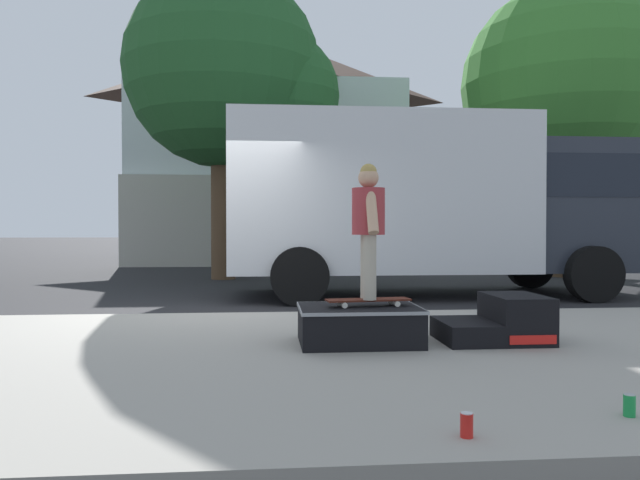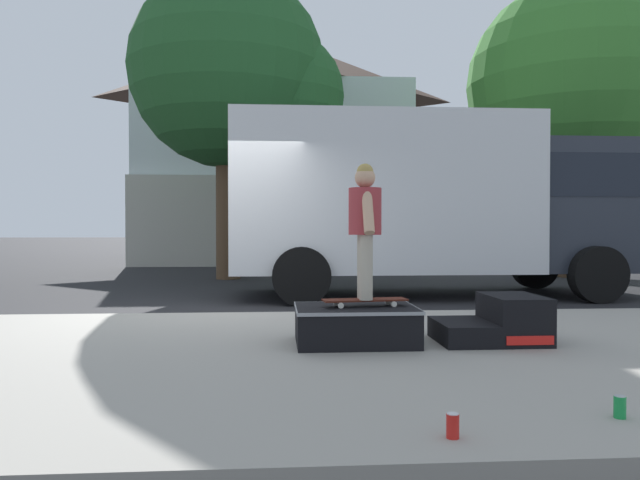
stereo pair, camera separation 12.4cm
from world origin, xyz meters
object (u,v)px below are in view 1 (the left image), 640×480
(skateboard, at_px, (368,300))
(street_tree_neighbour, at_px, (576,93))
(soda_can_b, at_px, (467,425))
(street_tree_main, at_px, (234,76))
(skater_kid, at_px, (368,219))
(soda_can, at_px, (629,405))
(skate_box, at_px, (359,324))
(kicker_ramp, at_px, (500,322))
(box_truck, at_px, (431,198))

(skateboard, xyz_separation_m, street_tree_neighbour, (6.53, 8.57, 3.94))
(skateboard, distance_m, soda_can_b, 2.55)
(street_tree_main, bearing_deg, skater_kid, -79.09)
(skater_kid, xyz_separation_m, soda_can, (1.10, -2.28, -1.08))
(street_tree_neighbour, bearing_deg, skate_box, -127.66)
(kicker_ramp, bearing_deg, skate_box, 179.98)
(skate_box, relative_size, street_tree_neighbour, 0.16)
(street_tree_neighbour, bearing_deg, skateboard, -127.32)
(skate_box, xyz_separation_m, street_tree_neighbour, (6.62, 8.58, 4.15))
(soda_can, relative_size, box_truck, 0.02)
(soda_can_b, height_order, box_truck, box_truck)
(kicker_ramp, xyz_separation_m, skater_kid, (-1.26, 0.01, 0.96))
(kicker_ramp, distance_m, box_truck, 5.11)
(skateboard, distance_m, box_truck, 5.36)
(skater_kid, relative_size, soda_can_b, 9.89)
(kicker_ramp, relative_size, box_truck, 0.14)
(skate_box, bearing_deg, soda_can, -62.34)
(soda_can_b, bearing_deg, street_tree_main, 98.87)
(skate_box, height_order, street_tree_neighbour, street_tree_neighbour)
(street_tree_main, bearing_deg, skate_box, -79.65)
(soda_can_b, bearing_deg, street_tree_neighbour, 59.81)
(kicker_ramp, height_order, soda_can, kicker_ramp)
(street_tree_main, height_order, street_tree_neighbour, street_tree_main)
(skate_box, xyz_separation_m, soda_can_b, (0.16, -2.52, -0.12))
(box_truck, distance_m, street_tree_neighbour, 6.52)
(skateboard, height_order, skater_kid, skater_kid)
(soda_can_b, bearing_deg, soda_can, 13.64)
(soda_can_b, height_order, street_tree_main, street_tree_main)
(box_truck, bearing_deg, soda_can_b, -104.13)
(skate_box, bearing_deg, soda_can_b, -86.28)
(skateboard, xyz_separation_m, box_truck, (1.94, 4.86, 1.18))
(soda_can, height_order, soda_can_b, same)
(skate_box, bearing_deg, skateboard, 3.33)
(skate_box, height_order, soda_can_b, skate_box)
(kicker_ramp, relative_size, soda_can, 7.71)
(skateboard, distance_m, street_tree_main, 9.75)
(kicker_ramp, bearing_deg, skateboard, 179.75)
(soda_can, xyz_separation_m, soda_can_b, (-1.03, -0.25, 0.00))
(box_truck, xyz_separation_m, street_tree_neighbour, (4.60, 3.72, 2.76))
(soda_can_b, distance_m, street_tree_neighbour, 13.53)
(skateboard, height_order, street_tree_main, street_tree_main)
(soda_can_b, relative_size, street_tree_neighbour, 0.02)
(skate_box, bearing_deg, skater_kid, 3.33)
(box_truck, bearing_deg, kicker_ramp, -97.96)
(street_tree_neighbour, bearing_deg, box_truck, -141.06)
(kicker_ramp, height_order, soda_can_b, kicker_ramp)
(skater_kid, xyz_separation_m, soda_can_b, (0.08, -2.53, -1.08))
(skateboard, bearing_deg, skater_kid, -63.43)
(skater_kid, bearing_deg, soda_can, -64.12)
(skater_kid, bearing_deg, kicker_ramp, -0.25)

